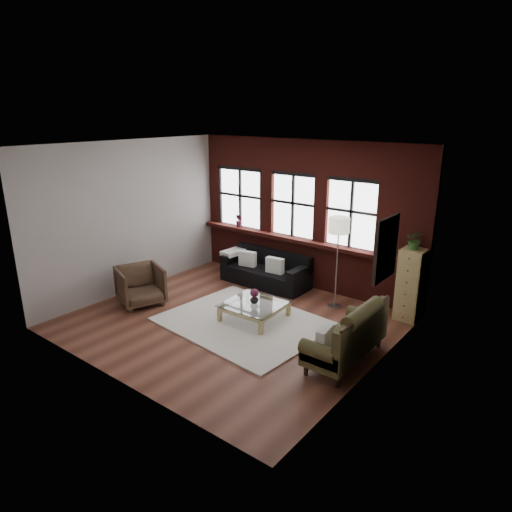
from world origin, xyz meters
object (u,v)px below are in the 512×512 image
Objects in this scene: armchair at (141,286)px; vase at (254,299)px; drawer_chest at (410,285)px; floor_lamp at (337,260)px; dark_sofa at (265,269)px; coffee_table at (254,312)px; vintage_settee at (346,334)px.

vase is at bearing -49.10° from armchair.
floor_lamp reaches higher than drawer_chest.
floor_lamp is at bearing -4.28° from dark_sofa.
drawer_chest is 1.42m from floor_lamp.
vase is (2.28, 0.82, 0.03)m from armchair.
dark_sofa is at bearing -176.00° from drawer_chest.
coffee_table is at bearing -141.12° from drawer_chest.
dark_sofa is 1.92× the size of coffee_table.
vintage_settee is at bearing -57.11° from floor_lamp.
armchair reaches higher than vase.
drawer_chest reaches higher than coffee_table.
vintage_settee is 1.63× the size of coffee_table.
vintage_settee is at bearing -96.31° from drawer_chest.
dark_sofa is 1.01× the size of floor_lamp.
floor_lamp reaches higher than vase.
armchair is at bearing -160.28° from vase.
dark_sofa is 2.75m from armchair.
vase is (0.94, -1.59, 0.06)m from dark_sofa.
armchair is 0.43× the size of floor_lamp.
coffee_table is at bearing -121.91° from floor_lamp.
dark_sofa is 3.49m from vintage_settee.
armchair is 0.63× the size of drawer_chest.
dark_sofa reaches higher than coffee_table.
drawer_chest is (3.18, 0.22, 0.32)m from dark_sofa.
vintage_settee is 2.05m from coffee_table.
armchair is 0.82× the size of coffee_table.
armchair is 2.42m from vase.
armchair is (-1.34, -2.40, 0.03)m from dark_sofa.
floor_lamp is (0.90, 1.45, 0.83)m from coffee_table.
vase is at bearing -141.12° from drawer_chest.
floor_lamp reaches higher than dark_sofa.
vase reaches higher than coffee_table.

